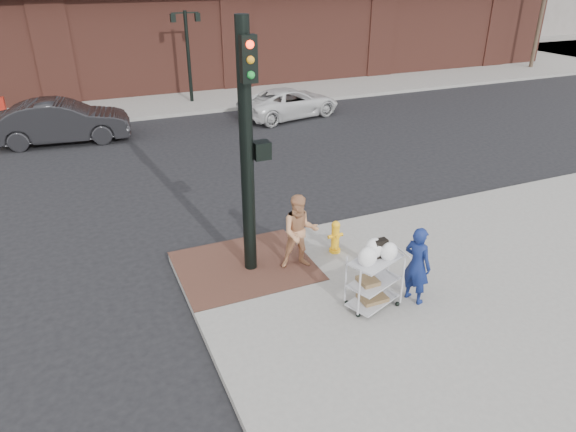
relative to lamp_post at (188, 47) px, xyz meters
name	(u,v)px	position (x,y,z in m)	size (l,w,h in m)	color
ground	(288,287)	(-2.00, -16.00, -2.62)	(220.00, 220.00, 0.00)	black
sidewalk_far	(272,47)	(10.50, 16.00, -2.54)	(65.00, 36.00, 0.15)	gray
brick_curb_ramp	(245,265)	(-2.60, -15.10, -2.46)	(2.80, 2.40, 0.01)	#4C2D23
lamp_post	(188,47)	(0.00, 0.00, 0.00)	(1.32, 0.22, 4.00)	black
traffic_signal_pole	(248,146)	(-2.48, -15.23, 0.21)	(0.61, 0.51, 5.00)	black
woman_blue	(417,265)	(-0.06, -17.54, -1.70)	(0.56, 0.37, 1.53)	navy
pedestrian_tan	(300,232)	(-1.53, -15.56, -1.66)	(0.79, 0.61, 1.62)	tan
sedan_dark	(62,122)	(-5.75, -3.90, -1.84)	(1.65, 4.74, 1.56)	black
minivan_white	(290,103)	(3.33, -3.94, -2.00)	(2.05, 4.45, 1.24)	silver
utility_cart	(374,277)	(-0.88, -17.39, -1.85)	(1.11, 0.86, 1.35)	#AEAEB3
fire_hydrant	(335,236)	(-0.56, -15.32, -2.08)	(0.35, 0.25, 0.75)	yellow
newsbox_red	(1,110)	(-7.98, -0.50, -1.97)	(0.42, 0.38, 0.99)	#A21D12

